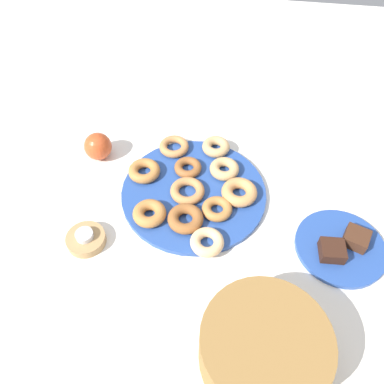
% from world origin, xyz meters
% --- Properties ---
extents(ground_plane, '(2.40, 2.40, 0.00)m').
position_xyz_m(ground_plane, '(0.00, 0.00, 0.00)').
color(ground_plane, white).
extents(donut_plate, '(0.38, 0.38, 0.01)m').
position_xyz_m(donut_plate, '(0.00, 0.00, 0.01)').
color(donut_plate, '#284C9E').
rests_on(donut_plate, ground_plane).
extents(donut_0, '(0.10, 0.10, 0.02)m').
position_xyz_m(donut_0, '(0.03, -0.07, 0.03)').
color(donut_0, '#995B2D').
rests_on(donut_0, donut_plate).
extents(donut_1, '(0.13, 0.13, 0.03)m').
position_xyz_m(donut_1, '(-0.12, -0.00, 0.03)').
color(donut_1, tan).
rests_on(donut_1, donut_plate).
extents(donut_2, '(0.11, 0.11, 0.03)m').
position_xyz_m(donut_2, '(-0.04, -0.16, 0.03)').
color(donut_2, tan).
rests_on(donut_2, donut_plate).
extents(donut_3, '(0.11, 0.11, 0.03)m').
position_xyz_m(donut_3, '(0.10, 0.10, 0.03)').
color(donut_3, '#BC7A3D').
rests_on(donut_3, donut_plate).
extents(donut_4, '(0.11, 0.11, 0.03)m').
position_xyz_m(donut_4, '(0.14, -0.04, 0.03)').
color(donut_4, '#BC7A3D').
rests_on(donut_4, donut_plate).
extents(donut_5, '(0.11, 0.11, 0.02)m').
position_xyz_m(donut_5, '(0.01, 0.01, 0.03)').
color(donut_5, '#C6844C').
rests_on(donut_5, donut_plate).
extents(donut_6, '(0.11, 0.11, 0.02)m').
position_xyz_m(donut_6, '(-0.06, 0.16, 0.03)').
color(donut_6, '#EABC84').
rests_on(donut_6, donut_plate).
extents(donut_7, '(0.12, 0.12, 0.02)m').
position_xyz_m(donut_7, '(0.08, -0.15, 0.02)').
color(donut_7, '#C6844C').
rests_on(donut_7, donut_plate).
extents(donut_8, '(0.11, 0.11, 0.02)m').
position_xyz_m(donut_8, '(-0.07, 0.06, 0.03)').
color(donut_8, '#BC7A3D').
rests_on(donut_8, donut_plate).
extents(donut_9, '(0.11, 0.11, 0.03)m').
position_xyz_m(donut_9, '(-0.07, -0.08, 0.03)').
color(donut_9, tan).
rests_on(donut_9, donut_plate).
extents(donut_10, '(0.09, 0.09, 0.03)m').
position_xyz_m(donut_10, '(0.01, 0.10, 0.03)').
color(donut_10, '#995B2D').
rests_on(donut_10, donut_plate).
extents(cake_plate, '(0.21, 0.21, 0.01)m').
position_xyz_m(cake_plate, '(-0.37, 0.11, 0.01)').
color(cake_plate, '#284C9E').
rests_on(cake_plate, ground_plane).
extents(brownie_near, '(0.07, 0.07, 0.03)m').
position_xyz_m(brownie_near, '(-0.40, 0.10, 0.03)').
color(brownie_near, '#472819').
rests_on(brownie_near, cake_plate).
extents(brownie_far, '(0.06, 0.06, 0.03)m').
position_xyz_m(brownie_far, '(-0.34, 0.14, 0.03)').
color(brownie_far, '#381E14').
rests_on(brownie_far, cake_plate).
extents(candle_holder, '(0.09, 0.09, 0.02)m').
position_xyz_m(candle_holder, '(0.23, 0.19, 0.01)').
color(candle_holder, tan).
rests_on(candle_holder, ground_plane).
extents(tealight, '(0.04, 0.04, 0.01)m').
position_xyz_m(tealight, '(0.23, 0.19, 0.03)').
color(tealight, silver).
rests_on(tealight, candle_holder).
extents(basket, '(0.29, 0.29, 0.11)m').
position_xyz_m(basket, '(-0.19, 0.39, 0.05)').
color(basket, olive).
rests_on(basket, ground_plane).
extents(apple, '(0.08, 0.08, 0.08)m').
position_xyz_m(apple, '(0.29, -0.10, 0.04)').
color(apple, '#CC4C23').
rests_on(apple, ground_plane).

